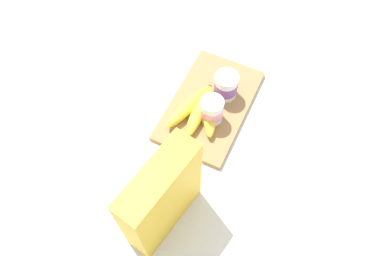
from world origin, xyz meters
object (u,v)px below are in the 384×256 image
Objects in this scene: cereal_box at (162,198)px; banana_bunch at (199,109)px; yogurt_cup_back at (212,110)px; cutting_board at (210,105)px; yogurt_cup_front at (226,86)px.

banana_bunch is at bearing -160.03° from cereal_box.
yogurt_cup_back is (-0.30, -0.01, -0.08)m from cereal_box.
cereal_box is (0.34, 0.03, 0.13)m from cutting_board.
cutting_board is 1.28× the size of cereal_box.
yogurt_cup_back reaches higher than banana_bunch.
cutting_board is 4.23× the size of yogurt_cup_back.
yogurt_cup_back is at bearing -1.77° from yogurt_cup_front.
yogurt_cup_front is 0.44× the size of banana_bunch.
yogurt_cup_front is (-0.39, -0.01, -0.08)m from cereal_box.
cereal_box is 0.31m from yogurt_cup_back.
yogurt_cup_back is at bearing 28.51° from cutting_board.
banana_bunch is at bearing -91.33° from yogurt_cup_back.
cutting_board is 1.86× the size of banana_bunch.
yogurt_cup_front reaches higher than banana_bunch.
cutting_board is 0.37m from cereal_box.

